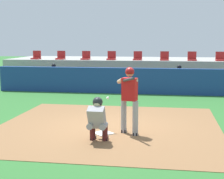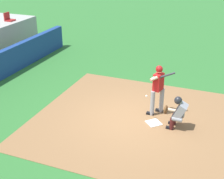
{
  "view_description": "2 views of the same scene",
  "coord_description": "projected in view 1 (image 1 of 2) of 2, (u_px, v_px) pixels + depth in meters",
  "views": [
    {
      "loc": [
        1.73,
        -9.94,
        2.53
      ],
      "look_at": [
        0.0,
        0.7,
        1.0
      ],
      "focal_mm": 57.06,
      "sensor_mm": 36.0,
      "label": 1
    },
    {
      "loc": [
        -8.95,
        -2.82,
        5.47
      ],
      "look_at": [
        0.0,
        0.7,
        1.0
      ],
      "focal_mm": 50.52,
      "sensor_mm": 36.0,
      "label": 2
    }
  ],
  "objects": [
    {
      "name": "ground_plane",
      "position": [
        108.0,
        127.0,
        10.34
      ],
      "size": [
        80.0,
        80.0,
        0.0
      ],
      "primitive_type": "plane",
      "color": "#2D6B2D"
    },
    {
      "name": "dirt_infield",
      "position": [
        108.0,
        127.0,
        10.34
      ],
      "size": [
        6.4,
        6.4,
        0.01
      ],
      "primitive_type": "cube",
      "color": "olive",
      "rests_on": "ground"
    },
    {
      "name": "home_plate",
      "position": [
        103.0,
        133.0,
        9.56
      ],
      "size": [
        0.62,
        0.62,
        0.02
      ],
      "primitive_type": "cube",
      "rotation": [
        0.0,
        0.0,
        0.79
      ],
      "color": "white",
      "rests_on": "dirt_infield"
    },
    {
      "name": "batter_at_plate",
      "position": [
        129.0,
        96.0,
        9.39
      ],
      "size": [
        0.61,
        0.84,
        1.8
      ],
      "color": "#99999E",
      "rests_on": "ground"
    },
    {
      "name": "catcher_crouched",
      "position": [
        98.0,
        118.0,
        8.77
      ],
      "size": [
        0.49,
        1.41,
        1.13
      ],
      "color": "gray",
      "rests_on": "ground"
    },
    {
      "name": "dugout_wall",
      "position": [
        132.0,
        81.0,
        16.61
      ],
      "size": [
        13.0,
        0.3,
        1.2
      ],
      "primitive_type": "cube",
      "color": "navy",
      "rests_on": "ground"
    },
    {
      "name": "dugout_bench",
      "position": [
        134.0,
        86.0,
        17.64
      ],
      "size": [
        11.8,
        0.44,
        0.45
      ],
      "primitive_type": "cube",
      "color": "olive",
      "rests_on": "ground"
    },
    {
      "name": "dugout_player_0",
      "position": [
        53.0,
        76.0,
        18.08
      ],
      "size": [
        0.49,
        0.7,
        1.3
      ],
      "color": "#939399",
      "rests_on": "ground"
    },
    {
      "name": "dugout_player_1",
      "position": [
        179.0,
        78.0,
        17.08
      ],
      "size": [
        0.49,
        0.7,
        1.3
      ],
      "color": "#939399",
      "rests_on": "ground"
    },
    {
      "name": "stands_platform",
      "position": [
        140.0,
        71.0,
        20.89
      ],
      "size": [
        15.0,
        4.4,
        1.4
      ],
      "primitive_type": "cube",
      "color": "#9E9E99",
      "rests_on": "ground"
    },
    {
      "name": "stadium_seat_0",
      "position": [
        36.0,
        57.0,
        20.21
      ],
      "size": [
        0.46,
        0.46,
        0.48
      ],
      "color": "#A51E1E",
      "rests_on": "stands_platform"
    },
    {
      "name": "stadium_seat_1",
      "position": [
        61.0,
        57.0,
        19.98
      ],
      "size": [
        0.46,
        0.46,
        0.48
      ],
      "color": "#A51E1E",
      "rests_on": "stands_platform"
    },
    {
      "name": "stadium_seat_2",
      "position": [
        86.0,
        57.0,
        19.75
      ],
      "size": [
        0.46,
        0.46,
        0.48
      ],
      "color": "#A51E1E",
      "rests_on": "stands_platform"
    },
    {
      "name": "stadium_seat_3",
      "position": [
        111.0,
        57.0,
        19.52
      ],
      "size": [
        0.46,
        0.46,
        0.48
      ],
      "color": "#A51E1E",
      "rests_on": "stands_platform"
    },
    {
      "name": "stadium_seat_4",
      "position": [
        138.0,
        58.0,
        19.29
      ],
      "size": [
        0.46,
        0.46,
        0.48
      ],
      "color": "#A51E1E",
      "rests_on": "stands_platform"
    },
    {
      "name": "stadium_seat_5",
      "position": [
        164.0,
        58.0,
        19.06
      ],
      "size": [
        0.46,
        0.46,
        0.48
      ],
      "color": "#A51E1E",
      "rests_on": "stands_platform"
    },
    {
      "name": "stadium_seat_6",
      "position": [
        192.0,
        58.0,
        18.83
      ],
      "size": [
        0.46,
        0.46,
        0.48
      ],
      "color": "#A51E1E",
      "rests_on": "stands_platform"
    },
    {
      "name": "stadium_seat_7",
      "position": [
        220.0,
        58.0,
        18.6
      ],
      "size": [
        0.46,
        0.46,
        0.48
      ],
      "color": "#A51E1E",
      "rests_on": "stands_platform"
    }
  ]
}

